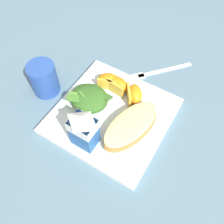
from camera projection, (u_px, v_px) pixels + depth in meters
The scene contains 10 objects.
ground at pixel (112, 117), 0.64m from camera, with size 3.00×3.00×0.00m, color slate.
white_plate at pixel (112, 116), 0.63m from camera, with size 0.28×0.28×0.02m, color silver.
cheesy_pizza_bread at pixel (131, 126), 0.59m from camera, with size 0.12×0.18×0.04m.
green_salad_pile at pixel (89, 98), 0.63m from camera, with size 0.11×0.09×0.04m.
milk_carton at pixel (83, 129), 0.53m from camera, with size 0.06×0.04×0.11m.
orange_wedge_front at pixel (134, 94), 0.64m from camera, with size 0.06×0.07×0.04m.
orange_wedge_middle at pixel (118, 84), 0.65m from camera, with size 0.06×0.04×0.04m.
orange_wedge_rear at pixel (109, 81), 0.66m from camera, with size 0.07×0.05×0.04m.
metal_fork at pixel (157, 72), 0.72m from camera, with size 0.14×0.15×0.01m.
drinking_blue_cup at pixel (44, 79), 0.65m from camera, with size 0.07×0.07×0.09m, color #284CA3.
Camera 1 is at (-0.18, 0.29, 0.54)m, focal length 39.25 mm.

